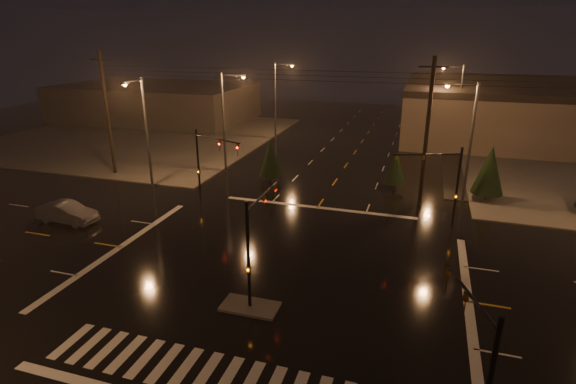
# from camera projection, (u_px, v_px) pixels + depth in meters

# --- Properties ---
(ground) EXTENTS (140.00, 140.00, 0.00)m
(ground) POSITION_uv_depth(u_px,v_px,m) (275.00, 271.00, 27.17)
(ground) COLOR black
(ground) RESTS_ON ground
(sidewalk_nw) EXTENTS (36.00, 36.00, 0.12)m
(sidewalk_nw) POSITION_uv_depth(u_px,v_px,m) (141.00, 136.00, 62.52)
(sidewalk_nw) COLOR #4B4843
(sidewalk_nw) RESTS_ON ground
(median_island) EXTENTS (3.00, 1.60, 0.15)m
(median_island) POSITION_uv_depth(u_px,v_px,m) (250.00, 307.00, 23.55)
(median_island) COLOR #4B4843
(median_island) RESTS_ON ground
(crosswalk) EXTENTS (15.00, 2.60, 0.01)m
(crosswalk) POSITION_uv_depth(u_px,v_px,m) (206.00, 373.00, 19.08)
(crosswalk) COLOR beige
(crosswalk) RESTS_ON ground
(stop_bar_far) EXTENTS (16.00, 0.50, 0.01)m
(stop_bar_far) POSITION_uv_depth(u_px,v_px,m) (318.00, 207.00, 37.06)
(stop_bar_far) COLOR beige
(stop_bar_far) RESTS_ON ground
(commercial_block) EXTENTS (30.00, 18.00, 5.60)m
(commercial_block) POSITION_uv_depth(u_px,v_px,m) (156.00, 102.00, 73.79)
(commercial_block) COLOR #423B3A
(commercial_block) RESTS_ON ground
(signal_mast_median) EXTENTS (0.25, 4.59, 6.00)m
(signal_mast_median) POSITION_uv_depth(u_px,v_px,m) (255.00, 236.00, 23.15)
(signal_mast_median) COLOR black
(signal_mast_median) RESTS_ON ground
(signal_mast_ne) EXTENTS (4.84, 1.86, 6.00)m
(signal_mast_ne) POSITION_uv_depth(u_px,v_px,m) (444.00, 177.00, 32.36)
(signal_mast_ne) COLOR black
(signal_mast_ne) RESTS_ON ground
(signal_mast_nw) EXTENTS (4.84, 1.86, 6.00)m
(signal_mast_nw) POSITION_uv_depth(u_px,v_px,m) (206.00, 157.00, 37.67)
(signal_mast_nw) COLOR black
(signal_mast_nw) RESTS_ON ground
(signal_mast_se) EXTENTS (1.55, 3.87, 6.00)m
(signal_mast_se) POSITION_uv_depth(u_px,v_px,m) (478.00, 363.00, 14.30)
(signal_mast_se) COLOR black
(signal_mast_se) RESTS_ON ground
(streetlight_1) EXTENTS (2.77, 0.32, 10.00)m
(streetlight_1) POSITION_uv_depth(u_px,v_px,m) (226.00, 116.00, 44.54)
(streetlight_1) COLOR #38383A
(streetlight_1) RESTS_ON ground
(streetlight_2) EXTENTS (2.77, 0.32, 10.00)m
(streetlight_2) POSITION_uv_depth(u_px,v_px,m) (277.00, 96.00, 58.93)
(streetlight_2) COLOR #38383A
(streetlight_2) RESTS_ON ground
(streetlight_3) EXTENTS (2.77, 0.32, 10.00)m
(streetlight_3) POSITION_uv_depth(u_px,v_px,m) (468.00, 135.00, 36.48)
(streetlight_3) COLOR #38383A
(streetlight_3) RESTS_ON ground
(streetlight_4) EXTENTS (2.77, 0.32, 10.00)m
(streetlight_4) POSITION_uv_depth(u_px,v_px,m) (457.00, 101.00, 54.47)
(streetlight_4) COLOR #38383A
(streetlight_4) RESTS_ON ground
(streetlight_5) EXTENTS (0.32, 2.77, 10.00)m
(streetlight_5) POSITION_uv_depth(u_px,v_px,m) (144.00, 126.00, 39.75)
(streetlight_5) COLOR #38383A
(streetlight_5) RESTS_ON ground
(utility_pole_0) EXTENTS (2.20, 0.32, 12.00)m
(utility_pole_0) POSITION_uv_depth(u_px,v_px,m) (108.00, 114.00, 43.85)
(utility_pole_0) COLOR black
(utility_pole_0) RESTS_ON ground
(utility_pole_1) EXTENTS (2.20, 0.32, 12.00)m
(utility_pole_1) POSITION_uv_depth(u_px,v_px,m) (427.00, 133.00, 35.47)
(utility_pole_1) COLOR black
(utility_pole_1) RESTS_ON ground
(conifer_0) EXTENTS (2.63, 2.63, 4.81)m
(conifer_0) POSITION_uv_depth(u_px,v_px,m) (490.00, 170.00, 37.69)
(conifer_0) COLOR black
(conifer_0) RESTS_ON ground
(conifer_3) EXTENTS (2.22, 2.22, 4.18)m
(conifer_3) POSITION_uv_depth(u_px,v_px,m) (271.00, 158.00, 42.43)
(conifer_3) COLOR black
(conifer_3) RESTS_ON ground
(conifer_4) EXTENTS (1.94, 1.94, 3.72)m
(conifer_4) POSITION_uv_depth(u_px,v_px,m) (395.00, 167.00, 40.44)
(conifer_4) COLOR black
(conifer_4) RESTS_ON ground
(car_crossing) EXTENTS (4.76, 1.78, 1.55)m
(car_crossing) POSITION_uv_depth(u_px,v_px,m) (67.00, 212.00, 33.98)
(car_crossing) COLOR slate
(car_crossing) RESTS_ON ground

